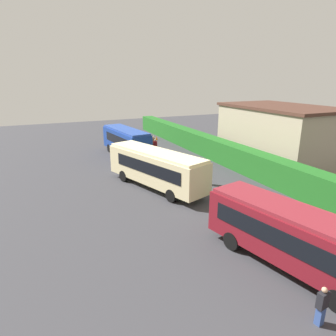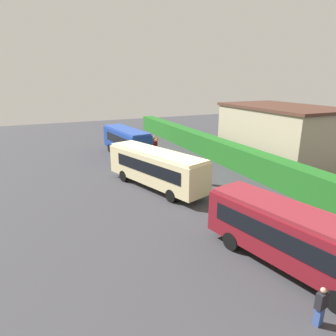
% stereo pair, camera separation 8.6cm
% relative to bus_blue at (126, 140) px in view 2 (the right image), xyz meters
% --- Properties ---
extents(ground_plane, '(80.87, 80.87, 0.00)m').
position_rel_bus_blue_xyz_m(ground_plane, '(9.52, -0.36, -1.84)').
color(ground_plane, '#38383D').
extents(bus_blue, '(9.04, 3.49, 3.19)m').
position_rel_bus_blue_xyz_m(bus_blue, '(0.00, 0.00, 0.00)').
color(bus_blue, navy).
rests_on(bus_blue, ground_plane).
extents(bus_cream, '(10.31, 5.50, 3.19)m').
position_rel_bus_blue_xyz_m(bus_cream, '(11.33, -0.79, 0.00)').
color(bus_cream, beige).
rests_on(bus_cream, ground_plane).
extents(bus_maroon, '(9.32, 4.25, 3.04)m').
position_rel_bus_blue_xyz_m(bus_maroon, '(24.24, 1.11, -0.07)').
color(bus_maroon, maroon).
rests_on(bus_maroon, ground_plane).
extents(person_left, '(0.55, 0.47, 1.87)m').
position_rel_bus_blue_xyz_m(person_left, '(-1.11, 3.91, -0.85)').
color(person_left, maroon).
rests_on(person_left, ground_plane).
extents(person_center, '(0.46, 0.50, 1.90)m').
position_rel_bus_blue_xyz_m(person_center, '(1.05, 3.28, -0.82)').
color(person_center, olive).
rests_on(person_center, ground_plane).
extents(person_right, '(0.52, 0.34, 1.77)m').
position_rel_bus_blue_xyz_m(person_right, '(12.35, 3.30, -0.91)').
color(person_right, black).
rests_on(person_right, ground_plane).
extents(person_far, '(0.32, 0.48, 1.65)m').
position_rel_bus_blue_xyz_m(person_far, '(27.33, -0.58, -0.97)').
color(person_far, '#334C8C').
rests_on(person_far, ground_plane).
extents(hedge_row, '(52.43, 1.71, 2.33)m').
position_rel_bus_blue_xyz_m(hedge_row, '(9.52, 8.84, -0.67)').
color(hedge_row, '#1F621F').
rests_on(hedge_row, ground_plane).
extents(depot_building, '(13.14, 8.10, 6.02)m').
position_rel_bus_blue_xyz_m(depot_building, '(8.73, 15.02, 1.19)').
color(depot_building, tan).
rests_on(depot_building, ground_plane).
extents(traffic_cone, '(0.36, 0.36, 0.60)m').
position_rel_bus_blue_xyz_m(traffic_cone, '(-6.95, 6.67, -1.54)').
color(traffic_cone, orange).
rests_on(traffic_cone, ground_plane).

